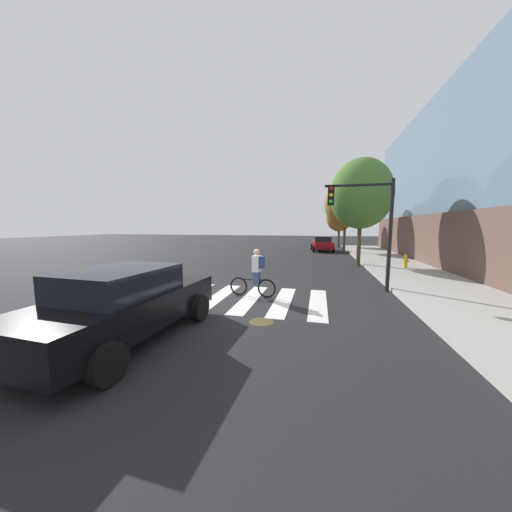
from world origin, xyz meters
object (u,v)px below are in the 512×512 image
Objects in this scene: traffic_light_near at (367,216)px; street_tree_far at (339,217)px; sedan_mid at (322,243)px; sedan_near at (125,303)px; street_tree_mid at (346,204)px; manhole_cover at (261,322)px; street_tree_near at (361,194)px; cyclist at (256,273)px; fire_hydrant at (405,261)px.

traffic_light_near is 20.97m from street_tree_far.
street_tree_far is at bearing 67.93° from sedan_mid.
traffic_light_near reaches higher than sedan_near.
traffic_light_near is 14.76m from street_tree_mid.
street_tree_far is (0.47, 20.95, 0.69)m from traffic_light_near.
manhole_cover is 12.23m from street_tree_near.
cyclist is at bearing 64.62° from sedan_near.
street_tree_far reaches higher than manhole_cover.
traffic_light_near reaches higher than manhole_cover.
sedan_mid is at bearing 85.21° from manhole_cover.
street_tree_far reaches higher than cyclist.
street_tree_far reaches higher than sedan_near.
traffic_light_near is at bearing 45.78° from sedan_near.
manhole_cover is 0.14× the size of sedan_mid.
cyclist is 0.26× the size of street_tree_mid.
street_tree_near is at bearing 70.49° from manhole_cover.
sedan_near is at bearing -115.38° from cyclist.
cyclist is 2.19× the size of fire_hydrant.
fire_hydrant is at bearing -24.03° from street_tree_near.
street_tree_near reaches higher than traffic_light_near.
sedan_near is 1.12× the size of traffic_light_near.
street_tree_mid reaches higher than fire_hydrant.
street_tree_far is (-0.06, 6.29, -0.92)m from street_tree_mid.
cyclist is 0.32× the size of street_tree_far.
manhole_cover is 0.15× the size of traffic_light_near.
manhole_cover is 0.12× the size of street_tree_far.
street_tree_near reaches higher than fire_hydrant.
street_tree_mid reaches higher than street_tree_far.
traffic_light_near is at bearing -92.05° from street_tree_mid.
manhole_cover is at bearing -126.68° from traffic_light_near.
street_tree_mid is (4.38, 16.53, 3.63)m from cyclist.
fire_hydrant is (4.44, -10.80, -0.23)m from sedan_mid.
street_tree_near is 0.99× the size of street_tree_mid.
fire_hydrant is 0.12× the size of street_tree_mid.
manhole_cover is at bearing 33.15° from sedan_near.
sedan_near is 8.54m from traffic_light_near.
street_tree_near is (4.52, 8.41, 3.56)m from cyclist.
sedan_mid is at bearing 102.11° from street_tree_near.
sedan_mid is (4.36, 22.23, -0.05)m from sedan_near.
manhole_cover is 5.98m from traffic_light_near.
sedan_near is 21.86m from street_tree_mid.
traffic_light_near is 6.75m from street_tree_near.
sedan_near reaches higher than manhole_cover.
street_tree_mid reaches higher than traffic_light_near.
manhole_cover is 0.10× the size of street_tree_near.
fire_hydrant is (3.02, 5.49, -2.33)m from traffic_light_near.
traffic_light_near is 0.64× the size of street_tree_near.
street_tree_mid is at bearing -39.93° from sedan_mid.
fire_hydrant reaches higher than manhole_cover.
street_tree_near is at bearing -88.97° from street_tree_mid.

